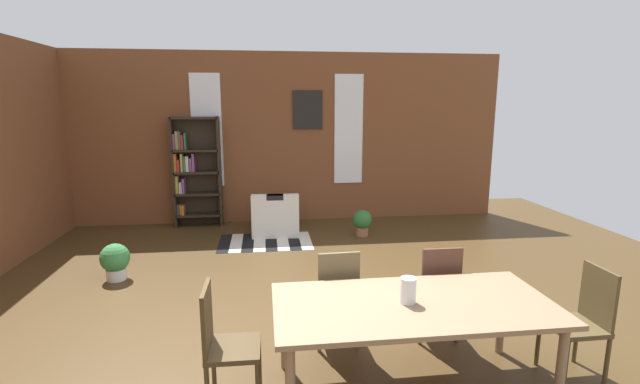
{
  "coord_description": "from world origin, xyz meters",
  "views": [
    {
      "loc": [
        -0.3,
        -4.04,
        2.26
      ],
      "look_at": [
        0.43,
        1.7,
        1.11
      ],
      "focal_mm": 25.12,
      "sensor_mm": 36.0,
      "label": 1
    }
  ],
  "objects_px": {
    "dining_table": "(413,311)",
    "dining_chair_far_left": "(336,294)",
    "dining_chair_head_left": "(223,342)",
    "armchair_white": "(276,218)",
    "vase_on_table": "(408,290)",
    "potted_plant_corner": "(115,260)",
    "bookshelf_tall": "(193,170)",
    "dining_chair_far_right": "(436,288)",
    "dining_chair_head_right": "(583,318)",
    "potted_plant_by_shelf": "(362,221)"
  },
  "relations": [
    {
      "from": "vase_on_table",
      "to": "potted_plant_by_shelf",
      "type": "xyz_separation_m",
      "value": [
        0.58,
        4.21,
        -0.59
      ]
    },
    {
      "from": "dining_chair_head_right",
      "to": "armchair_white",
      "type": "distance_m",
      "value": 5.14
    },
    {
      "from": "dining_chair_head_right",
      "to": "dining_table",
      "type": "bearing_deg",
      "value": -179.98
    },
    {
      "from": "dining_chair_far_left",
      "to": "armchair_white",
      "type": "bearing_deg",
      "value": 96.98
    },
    {
      "from": "dining_chair_head_right",
      "to": "bookshelf_tall",
      "type": "xyz_separation_m",
      "value": [
        -3.88,
        5.26,
        0.54
      ]
    },
    {
      "from": "dining_chair_head_right",
      "to": "potted_plant_corner",
      "type": "distance_m",
      "value": 5.27
    },
    {
      "from": "dining_chair_head_left",
      "to": "dining_chair_far_right",
      "type": "height_order",
      "value": "same"
    },
    {
      "from": "bookshelf_tall",
      "to": "potted_plant_corner",
      "type": "relative_size",
      "value": 4.2
    },
    {
      "from": "vase_on_table",
      "to": "armchair_white",
      "type": "distance_m",
      "value": 4.66
    },
    {
      "from": "dining_chair_head_left",
      "to": "dining_chair_far_left",
      "type": "bearing_deg",
      "value": 37.27
    },
    {
      "from": "dining_chair_far_left",
      "to": "potted_plant_corner",
      "type": "xyz_separation_m",
      "value": [
        -2.59,
        1.93,
        -0.25
      ]
    },
    {
      "from": "potted_plant_by_shelf",
      "to": "potted_plant_corner",
      "type": "height_order",
      "value": "potted_plant_corner"
    },
    {
      "from": "dining_chair_head_right",
      "to": "bookshelf_tall",
      "type": "height_order",
      "value": "bookshelf_tall"
    },
    {
      "from": "vase_on_table",
      "to": "potted_plant_corner",
      "type": "relative_size",
      "value": 0.42
    },
    {
      "from": "vase_on_table",
      "to": "bookshelf_tall",
      "type": "distance_m",
      "value": 5.77
    },
    {
      "from": "dining_table",
      "to": "potted_plant_corner",
      "type": "xyz_separation_m",
      "value": [
        -3.07,
        2.67,
        -0.41
      ]
    },
    {
      "from": "vase_on_table",
      "to": "dining_chair_head_left",
      "type": "bearing_deg",
      "value": 179.95
    },
    {
      "from": "armchair_white",
      "to": "dining_chair_head_left",
      "type": "bearing_deg",
      "value": -96.42
    },
    {
      "from": "dining_chair_head_right",
      "to": "armchair_white",
      "type": "height_order",
      "value": "dining_chair_head_right"
    },
    {
      "from": "vase_on_table",
      "to": "armchair_white",
      "type": "xyz_separation_m",
      "value": [
        -0.9,
        4.54,
        -0.57
      ]
    },
    {
      "from": "vase_on_table",
      "to": "potted_plant_by_shelf",
      "type": "height_order",
      "value": "vase_on_table"
    },
    {
      "from": "dining_chair_head_right",
      "to": "dining_chair_far_right",
      "type": "bearing_deg",
      "value": 142.63
    },
    {
      "from": "potted_plant_corner",
      "to": "dining_chair_head_right",
      "type": "bearing_deg",
      "value": -30.52
    },
    {
      "from": "dining_chair_head_left",
      "to": "armchair_white",
      "type": "height_order",
      "value": "dining_chair_head_left"
    },
    {
      "from": "armchair_white",
      "to": "potted_plant_corner",
      "type": "bearing_deg",
      "value": -138.71
    },
    {
      "from": "armchair_white",
      "to": "potted_plant_by_shelf",
      "type": "distance_m",
      "value": 1.52
    },
    {
      "from": "dining_table",
      "to": "dining_chair_head_right",
      "type": "relative_size",
      "value": 2.29
    },
    {
      "from": "dining_table",
      "to": "armchair_white",
      "type": "bearing_deg",
      "value": 101.83
    },
    {
      "from": "dining_table",
      "to": "dining_chair_far_left",
      "type": "distance_m",
      "value": 0.9
    },
    {
      "from": "potted_plant_corner",
      "to": "vase_on_table",
      "type": "bearing_deg",
      "value": -41.48
    },
    {
      "from": "vase_on_table",
      "to": "dining_chair_far_left",
      "type": "relative_size",
      "value": 0.21
    },
    {
      "from": "dining_table",
      "to": "dining_chair_far_left",
      "type": "xyz_separation_m",
      "value": [
        -0.49,
        0.74,
        -0.16
      ]
    },
    {
      "from": "dining_chair_far_left",
      "to": "potted_plant_by_shelf",
      "type": "relative_size",
      "value": 2.11
    },
    {
      "from": "dining_chair_head_right",
      "to": "bookshelf_tall",
      "type": "relative_size",
      "value": 0.47
    },
    {
      "from": "vase_on_table",
      "to": "potted_plant_corner",
      "type": "xyz_separation_m",
      "value": [
        -3.02,
        2.67,
        -0.58
      ]
    },
    {
      "from": "vase_on_table",
      "to": "dining_chair_head_right",
      "type": "bearing_deg",
      "value": 0.02
    },
    {
      "from": "dining_table",
      "to": "vase_on_table",
      "type": "xyz_separation_m",
      "value": [
        -0.05,
        0.0,
        0.17
      ]
    },
    {
      "from": "dining_chair_far_right",
      "to": "bookshelf_tall",
      "type": "relative_size",
      "value": 0.47
    },
    {
      "from": "potted_plant_by_shelf",
      "to": "dining_chair_far_right",
      "type": "bearing_deg",
      "value": -90.75
    },
    {
      "from": "dining_chair_head_left",
      "to": "bookshelf_tall",
      "type": "bearing_deg",
      "value": 100.35
    },
    {
      "from": "armchair_white",
      "to": "dining_table",
      "type": "bearing_deg",
      "value": -78.17
    },
    {
      "from": "vase_on_table",
      "to": "dining_chair_far_left",
      "type": "xyz_separation_m",
      "value": [
        -0.44,
        0.74,
        -0.33
      ]
    },
    {
      "from": "dining_chair_head_left",
      "to": "dining_chair_far_right",
      "type": "distance_m",
      "value": 2.09
    },
    {
      "from": "dining_table",
      "to": "potted_plant_by_shelf",
      "type": "distance_m",
      "value": 4.26
    },
    {
      "from": "dining_chair_far_right",
      "to": "bookshelf_tall",
      "type": "height_order",
      "value": "bookshelf_tall"
    },
    {
      "from": "bookshelf_tall",
      "to": "dining_chair_far_left",
      "type": "bearing_deg",
      "value": -66.8
    },
    {
      "from": "vase_on_table",
      "to": "armchair_white",
      "type": "relative_size",
      "value": 0.25
    },
    {
      "from": "dining_chair_far_left",
      "to": "vase_on_table",
      "type": "bearing_deg",
      "value": -59.53
    },
    {
      "from": "dining_table",
      "to": "potted_plant_corner",
      "type": "height_order",
      "value": "dining_table"
    },
    {
      "from": "dining_chair_head_left",
      "to": "potted_plant_by_shelf",
      "type": "relative_size",
      "value": 2.11
    }
  ]
}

